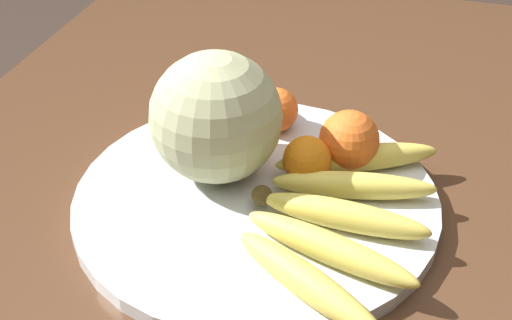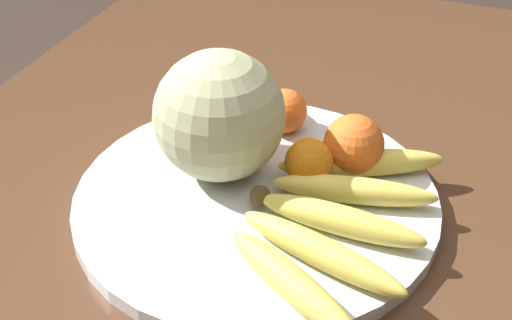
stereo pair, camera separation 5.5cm
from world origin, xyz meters
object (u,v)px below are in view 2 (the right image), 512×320
at_px(fruit_bowl, 256,200).
at_px(produce_tag, 254,144).
at_px(melon, 219,116).
at_px(orange_front_left, 309,162).
at_px(kitchen_table, 213,266).
at_px(banana_bunch, 335,219).
at_px(orange_front_right, 354,145).
at_px(orange_back_left, 285,111).
at_px(orange_mid_center, 248,93).

bearing_deg(fruit_bowl, produce_tag, -157.33).
distance_m(melon, orange_front_left, 0.12).
relative_size(kitchen_table, banana_bunch, 4.22).
height_order(kitchen_table, orange_front_right, orange_front_right).
height_order(melon, orange_back_left, melon).
xyz_separation_m(fruit_bowl, orange_front_left, (-0.05, 0.05, 0.04)).
bearing_deg(orange_front_right, orange_mid_center, -112.57).
relative_size(orange_front_right, produce_tag, 0.75).
xyz_separation_m(melon, orange_front_left, (-0.02, 0.11, -0.05)).
height_order(melon, banana_bunch, melon).
xyz_separation_m(melon, banana_bunch, (0.06, 0.16, -0.06)).
distance_m(kitchen_table, banana_bunch, 0.20).
xyz_separation_m(kitchen_table, fruit_bowl, (-0.02, 0.05, 0.11)).
relative_size(melon, orange_front_left, 2.70).
bearing_deg(orange_mid_center, melon, 6.87).
xyz_separation_m(orange_front_right, orange_back_left, (-0.06, -0.11, -0.01)).
bearing_deg(orange_front_left, kitchen_table, -56.24).
bearing_deg(orange_back_left, melon, -20.47).
bearing_deg(orange_back_left, fruit_bowl, 5.92).
distance_m(melon, produce_tag, 0.10).
height_order(banana_bunch, produce_tag, banana_bunch).
bearing_deg(produce_tag, melon, -21.42).
height_order(orange_front_left, orange_front_right, orange_front_right).
distance_m(kitchen_table, orange_front_right, 0.24).
bearing_deg(banana_bunch, orange_front_left, 128.33).
bearing_deg(melon, orange_mid_center, -173.13).
xyz_separation_m(banana_bunch, orange_back_left, (-0.18, -0.12, 0.01)).
xyz_separation_m(fruit_bowl, orange_front_right, (-0.09, 0.09, 0.05)).
height_order(banana_bunch, orange_front_left, orange_front_left).
bearing_deg(banana_bunch, produce_tag, 141.61).
distance_m(orange_front_left, orange_back_left, 0.12).
xyz_separation_m(banana_bunch, orange_mid_center, (-0.19, -0.18, 0.02)).
bearing_deg(banana_bunch, orange_front_right, 98.34).
relative_size(fruit_bowl, produce_tag, 4.35).
height_order(melon, orange_mid_center, melon).
bearing_deg(fruit_bowl, kitchen_table, -66.33).
distance_m(orange_front_left, orange_front_right, 0.06).
distance_m(melon, banana_bunch, 0.18).
height_order(banana_bunch, orange_front_right, orange_front_right).
xyz_separation_m(melon, produce_tag, (-0.07, 0.02, -0.08)).
height_order(orange_back_left, produce_tag, orange_back_left).
xyz_separation_m(fruit_bowl, orange_back_left, (-0.15, -0.02, 0.04)).
bearing_deg(orange_mid_center, orange_front_right, 67.43).
bearing_deg(orange_front_right, melon, -68.49).
bearing_deg(produce_tag, orange_front_left, 55.11).
xyz_separation_m(melon, orange_mid_center, (-0.13, -0.02, -0.04)).
distance_m(kitchen_table, fruit_bowl, 0.12).
relative_size(kitchen_table, orange_front_right, 19.70).
distance_m(fruit_bowl, banana_bunch, 0.11).
bearing_deg(kitchen_table, orange_front_right, 128.02).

